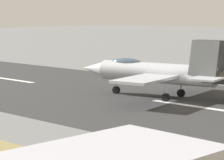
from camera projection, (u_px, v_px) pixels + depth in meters
ground_plane at (188, 106)px, 47.10m from camera, size 400.00×400.00×0.00m
runway_strip at (188, 105)px, 47.08m from camera, size 240.00×26.00×0.02m
fighter_jet at (157, 72)px, 51.11m from camera, size 16.43×14.95×5.63m
crew_person at (110, 67)px, 71.11m from camera, size 0.68×0.37×1.66m
marker_cone_near at (137, 132)px, 35.62m from camera, size 0.44×0.44×0.55m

